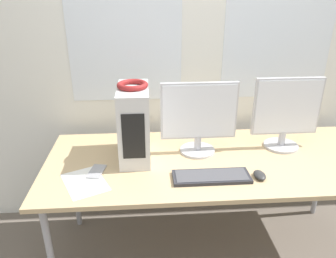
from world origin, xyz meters
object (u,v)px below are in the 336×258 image
at_px(headphones, 132,85).
at_px(monitor_main, 199,117).
at_px(cell_phone, 96,172).
at_px(mouse, 260,175).
at_px(pc_tower, 134,124).
at_px(keyboard, 211,177).
at_px(monitor_right_near, 286,113).

bearing_deg(headphones, monitor_main, 5.42).
bearing_deg(cell_phone, mouse, 4.05).
distance_m(monitor_main, mouse, 0.52).
relative_size(headphones, monitor_main, 0.38).
relative_size(pc_tower, keyboard, 1.04).
bearing_deg(keyboard, monitor_main, 94.92).
bearing_deg(monitor_main, headphones, -174.58).
xyz_separation_m(pc_tower, monitor_main, (0.41, 0.04, 0.02)).
bearing_deg(monitor_right_near, cell_phone, -168.59).
height_order(pc_tower, monitor_main, monitor_main).
xyz_separation_m(pc_tower, cell_phone, (-0.23, -0.18, -0.23)).
xyz_separation_m(keyboard, mouse, (0.28, -0.01, 0.01)).
bearing_deg(monitor_right_near, monitor_main, -177.36).
bearing_deg(headphones, keyboard, -33.90).
bearing_deg(keyboard, pc_tower, 146.17).
bearing_deg(monitor_main, pc_tower, -174.47).
relative_size(pc_tower, cell_phone, 2.77).
distance_m(pc_tower, monitor_main, 0.41).
xyz_separation_m(pc_tower, monitor_right_near, (1.00, 0.07, 0.02)).
height_order(mouse, cell_phone, mouse).
xyz_separation_m(pc_tower, mouse, (0.72, -0.31, -0.22)).
distance_m(monitor_main, keyboard, 0.41).
relative_size(monitor_main, monitor_right_near, 1.01).
xyz_separation_m(monitor_right_near, keyboard, (-0.56, -0.36, -0.24)).
xyz_separation_m(headphones, cell_phone, (-0.23, -0.18, -0.48)).
height_order(keyboard, mouse, mouse).
height_order(monitor_main, cell_phone, monitor_main).
bearing_deg(pc_tower, headphones, 90.00).
xyz_separation_m(monitor_main, cell_phone, (-0.64, -0.22, -0.24)).
distance_m(mouse, cell_phone, 0.96).
bearing_deg(monitor_main, keyboard, -85.08).
distance_m(monitor_main, cell_phone, 0.72).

